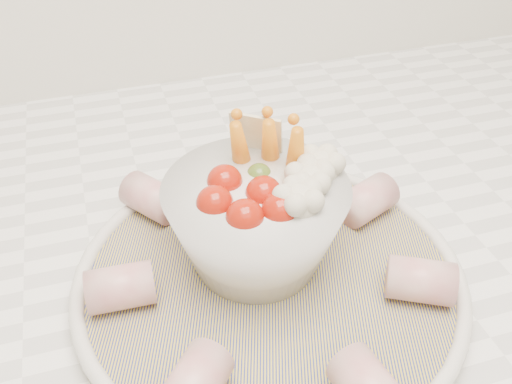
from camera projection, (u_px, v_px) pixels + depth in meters
name	position (u px, v px, depth m)	size (l,w,h in m)	color
serving_platter	(269.00, 278.00, 0.47)	(0.40, 0.40, 0.02)	navy
veggie_bowl	(258.00, 219.00, 0.45)	(0.15, 0.15, 0.12)	silver
cured_meat_rolls	(268.00, 260.00, 0.45)	(0.28, 0.31, 0.03)	#B9545A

